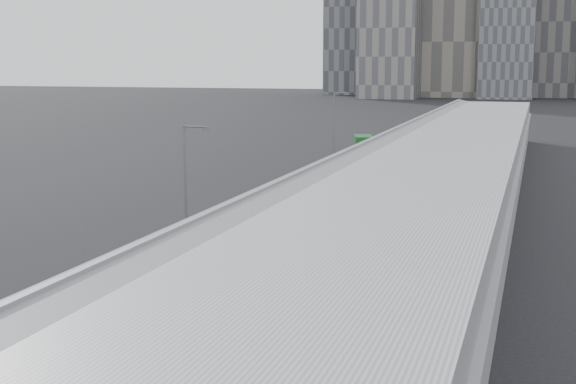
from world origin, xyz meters
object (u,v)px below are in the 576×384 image
at_px(bus_6, 383,160).
at_px(bus_8, 414,138).
at_px(bus_3, 286,215).
at_px(street_lamp_far, 335,125).
at_px(bus_4, 321,193).
at_px(shipping_container, 363,143).
at_px(bus_2, 235,255).
at_px(street_lamp_near, 187,177).
at_px(suv, 393,134).
at_px(bus_1, 97,339).
at_px(bus_5, 360,169).
at_px(bus_7, 399,147).

xyz_separation_m(bus_6, bus_8, (-0.45, 29.11, 0.11)).
height_order(bus_3, street_lamp_far, street_lamp_far).
height_order(bus_4, shipping_container, bus_4).
xyz_separation_m(bus_2, bus_3, (-0.85, 13.48, 0.09)).
bearing_deg(bus_6, bus_4, -96.30).
xyz_separation_m(bus_3, street_lamp_near, (-5.59, -6.28, 3.62)).
bearing_deg(suv, street_lamp_far, -88.98).
bearing_deg(bus_1, shipping_container, 97.84).
distance_m(bus_1, bus_5, 58.26).
xyz_separation_m(street_lamp_near, shipping_container, (-1.26, 68.02, -4.01)).
height_order(bus_1, street_lamp_far, street_lamp_far).
distance_m(street_lamp_far, shipping_container, 21.52).
height_order(bus_6, bus_8, bus_8).
distance_m(bus_4, street_lamp_far, 30.44).
distance_m(bus_4, bus_7, 42.52).
relative_size(bus_4, street_lamp_near, 1.44).
bearing_deg(street_lamp_near, street_lamp_far, 90.65).
distance_m(bus_3, suv, 82.93).
height_order(bus_1, street_lamp_near, street_lamp_near).
bearing_deg(shipping_container, bus_7, -65.87).
relative_size(bus_3, street_lamp_far, 1.32).
bearing_deg(street_lamp_far, shipping_container, 91.99).
bearing_deg(street_lamp_near, bus_1, -74.92).
relative_size(bus_1, shipping_container, 2.23).
distance_m(bus_3, shipping_container, 62.12).
height_order(bus_6, bus_7, bus_7).
relative_size(bus_4, bus_7, 0.95).
bearing_deg(bus_1, bus_4, 94.27).
bearing_deg(bus_3, bus_2, -86.13).
bearing_deg(bus_1, bus_8, 93.52).
xyz_separation_m(bus_5, street_lamp_near, (-5.53, -34.43, 3.51)).
bearing_deg(bus_2, shipping_container, 94.37).
xyz_separation_m(bus_2, street_lamp_far, (-6.97, 54.17, 4.12)).
bearing_deg(suv, bus_8, -66.17).
distance_m(bus_2, bus_6, 52.70).
bearing_deg(bus_8, shipping_container, -136.94).
height_order(bus_1, bus_4, bus_4).
height_order(bus_5, bus_6, bus_5).
relative_size(bus_3, bus_8, 0.99).
xyz_separation_m(bus_7, bus_8, (0.05, 14.67, -0.06)).
relative_size(bus_2, street_lamp_far, 1.25).
bearing_deg(bus_1, bus_7, 93.63).
bearing_deg(street_lamp_far, street_lamp_near, -89.35).
relative_size(bus_5, street_lamp_far, 1.41).
bearing_deg(street_lamp_near, bus_8, 85.68).
distance_m(bus_2, bus_5, 41.64).
bearing_deg(bus_4, shipping_container, 95.46).
height_order(bus_5, bus_8, bus_5).
bearing_deg(bus_6, street_lamp_near, -102.82).
distance_m(bus_4, bus_5, 17.01).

